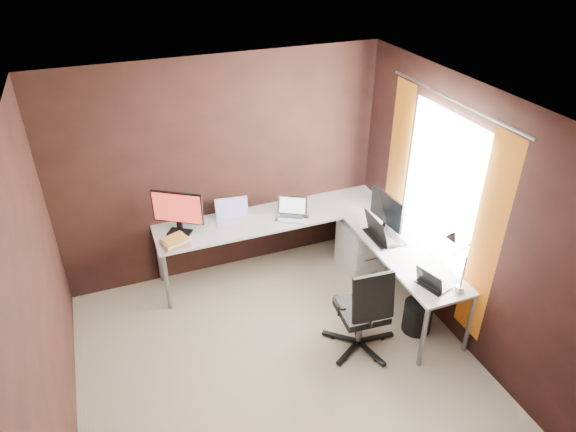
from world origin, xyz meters
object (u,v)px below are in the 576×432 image
(monitor_left, at_px, (178,211))
(book_stack, at_px, (175,242))
(drawer_pedestal, at_px, (361,247))
(monitor_right, at_px, (387,211))
(laptop_silver, at_px, (292,213))
(wastebasket, at_px, (417,316))
(laptop_black_small, at_px, (431,283))
(office_chair, at_px, (362,325))
(laptop_black_big, at_px, (381,234))
(laptop_white, at_px, (233,216))
(desk_lamp, at_px, (456,256))

(monitor_left, xyz_separation_m, book_stack, (-0.09, -0.23, -0.23))
(drawer_pedestal, bearing_deg, monitor_right, -81.14)
(laptop_silver, xyz_separation_m, wastebasket, (0.82, -1.41, -0.61))
(laptop_black_small, bearing_deg, office_chair, 55.48)
(laptop_silver, height_order, wastebasket, laptop_silver)
(monitor_right, height_order, laptop_black_small, monitor_right)
(monitor_left, xyz_separation_m, monitor_right, (2.05, -0.76, -0.02))
(laptop_black_small, bearing_deg, laptop_silver, 7.93)
(laptop_black_big, bearing_deg, laptop_black_small, -177.19)
(drawer_pedestal, height_order, laptop_silver, laptop_silver)
(laptop_white, bearing_deg, monitor_left, -169.73)
(laptop_black_big, bearing_deg, laptop_silver, 44.81)
(laptop_white, relative_size, wastebasket, 1.17)
(monitor_right, bearing_deg, wastebasket, 175.67)
(laptop_silver, bearing_deg, drawer_pedestal, 10.88)
(monitor_right, distance_m, office_chair, 1.24)
(monitor_right, relative_size, laptop_white, 1.39)
(laptop_black_small, bearing_deg, laptop_black_big, -15.03)
(monitor_left, bearing_deg, laptop_white, 36.10)
(book_stack, xyz_separation_m, desk_lamp, (2.19, -1.61, 0.33))
(book_stack, bearing_deg, wastebasket, -31.52)
(office_chair, bearing_deg, drawer_pedestal, 67.24)
(wastebasket, bearing_deg, monitor_right, 89.43)
(laptop_white, xyz_separation_m, desk_lamp, (1.51, -1.87, 0.32))
(laptop_black_big, height_order, book_stack, laptop_black_big)
(laptop_black_small, xyz_separation_m, office_chair, (-0.58, 0.18, -0.48))
(laptop_silver, xyz_separation_m, office_chair, (0.17, -1.42, -0.49))
(monitor_left, height_order, desk_lamp, desk_lamp)
(laptop_black_small, height_order, book_stack, laptop_black_small)
(laptop_silver, distance_m, laptop_black_small, 1.77)
(monitor_left, relative_size, desk_lamp, 0.81)
(drawer_pedestal, distance_m, laptop_black_small, 1.42)
(laptop_black_big, distance_m, desk_lamp, 1.02)
(monitor_left, relative_size, monitor_right, 0.89)
(laptop_black_big, bearing_deg, monitor_left, 66.67)
(laptop_black_big, distance_m, book_stack, 2.14)
(laptop_black_big, distance_m, wastebasket, 0.91)
(monitor_left, xyz_separation_m, laptop_black_big, (1.94, -0.88, -0.21))
(drawer_pedestal, bearing_deg, laptop_black_big, -96.24)
(wastebasket, bearing_deg, monitor_left, 143.07)
(office_chair, height_order, wastebasket, office_chair)
(monitor_left, relative_size, book_stack, 1.55)
(office_chair, xyz_separation_m, wastebasket, (0.65, 0.02, -0.12))
(drawer_pedestal, xyz_separation_m, wastebasket, (0.05, -1.14, -0.13))
(drawer_pedestal, distance_m, laptop_silver, 0.94)
(laptop_white, xyz_separation_m, laptop_silver, (0.63, -0.17, -0.00))
(monitor_left, relative_size, laptop_silver, 1.19)
(monitor_right, relative_size, wastebasket, 1.62)
(laptop_silver, xyz_separation_m, laptop_black_small, (0.74, -1.61, -0.01))
(wastebasket, bearing_deg, office_chair, -178.49)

